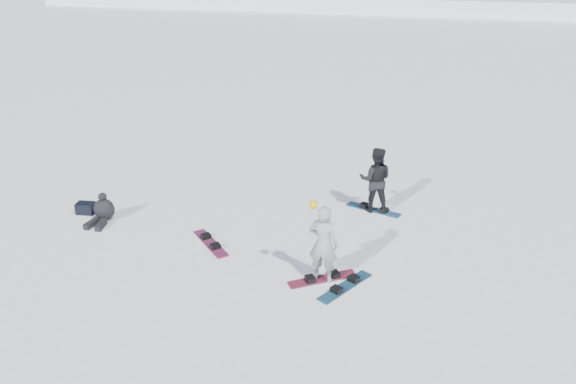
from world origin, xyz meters
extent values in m
plane|color=white|center=(0.00, 0.00, 0.00)|extent=(420.00, 420.00, 0.00)
cube|color=white|center=(0.00, 55.00, -1.00)|extent=(90.00, 14.00, 5.00)
ellipsoid|color=white|center=(-70.00, 170.00, -13.61)|extent=(143.00, 110.00, 49.50)
ellipsoid|color=white|center=(20.00, 200.00, -14.63)|extent=(182.00, 140.00, 53.20)
imported|color=#ABABB1|center=(-1.41, -0.64, 0.86)|extent=(0.67, 0.49, 1.73)
sphere|color=#E8B30C|center=(-1.61, -0.76, 1.78)|extent=(0.18, 0.18, 0.18)
imported|color=black|center=(-0.82, 3.02, 0.88)|extent=(0.92, 0.75, 1.76)
ellipsoid|color=black|center=(-7.38, 0.62, 0.30)|extent=(0.57, 0.49, 0.57)
sphere|color=black|center=(-7.38, 0.62, 0.65)|extent=(0.22, 0.22, 0.22)
cube|color=black|center=(-7.25, 0.22, 0.07)|extent=(0.24, 0.51, 0.14)
cube|color=black|center=(-7.52, 0.22, 0.07)|extent=(0.18, 0.51, 0.14)
cube|color=black|center=(-8.08, 0.82, 0.15)|extent=(0.49, 0.36, 0.30)
cube|color=maroon|center=(-1.41, -0.64, 0.01)|extent=(1.39, 1.09, 0.03)
cube|color=#1B5F97|center=(-0.82, 3.02, 0.01)|extent=(1.52, 0.70, 0.03)
cube|color=#972152|center=(-4.28, 0.16, 0.01)|extent=(1.27, 1.25, 0.03)
cube|color=#16547C|center=(-0.89, -0.80, 0.01)|extent=(0.96, 1.45, 0.03)
camera|label=1|loc=(0.59, -10.55, 6.50)|focal=35.00mm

